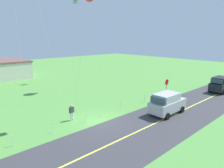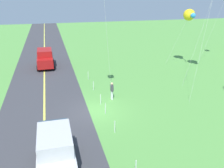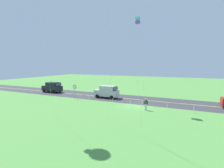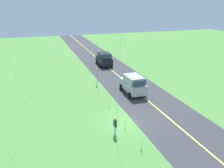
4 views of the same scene
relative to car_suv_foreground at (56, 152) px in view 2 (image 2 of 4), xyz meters
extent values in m
cube|color=#549342|center=(-6.47, 3.31, -1.20)|extent=(120.00, 120.00, 0.10)
cube|color=#38383D|center=(-6.47, -0.69, -1.15)|extent=(120.00, 7.00, 0.00)
cube|color=#E5E04C|center=(-6.47, -0.69, -1.15)|extent=(120.00, 0.16, 0.00)
cube|color=#B7B7BC|center=(0.08, 0.00, -0.26)|extent=(4.40, 1.90, 1.10)
cube|color=#B7B7BC|center=(-0.17, 0.00, 0.69)|extent=(2.73, 1.75, 0.80)
cube|color=#334756|center=(0.91, 0.00, 0.69)|extent=(0.10, 1.62, 0.64)
cube|color=#334756|center=(-1.79, 0.00, 0.69)|extent=(0.10, 1.62, 0.60)
cylinder|color=black|center=(-1.35, 0.95, -0.81)|extent=(0.68, 0.22, 0.68)
cylinder|color=black|center=(-1.35, -0.95, -0.81)|extent=(0.68, 0.22, 0.68)
cube|color=maroon|center=(-20.11, -0.49, -0.26)|extent=(4.40, 1.90, 1.10)
cube|color=maroon|center=(-20.36, -0.49, 0.69)|extent=(2.73, 1.75, 0.80)
cube|color=#334756|center=(-19.27, -0.49, 0.69)|extent=(0.10, 1.62, 0.64)
cube|color=#334756|center=(-21.98, -0.49, 0.69)|extent=(0.10, 1.62, 0.60)
cylinder|color=black|center=(-18.68, 0.46, -0.81)|extent=(0.68, 0.22, 0.68)
cylinder|color=black|center=(-18.68, -1.44, -0.81)|extent=(0.68, 0.22, 0.68)
cylinder|color=black|center=(-21.54, 0.46, -0.81)|extent=(0.68, 0.22, 0.68)
cylinder|color=black|center=(-21.54, -1.44, -0.81)|extent=(0.68, 0.22, 0.68)
cylinder|color=silver|center=(-8.45, 5.20, -0.74)|extent=(0.16, 0.16, 0.82)
cylinder|color=silver|center=(-8.27, 5.20, -0.74)|extent=(0.16, 0.16, 0.82)
cube|color=#3F3F47|center=(-8.36, 5.20, -0.05)|extent=(0.36, 0.22, 0.56)
cylinder|color=#3F3F47|center=(-8.60, 5.20, -0.10)|extent=(0.10, 0.10, 0.52)
cylinder|color=#3F3F47|center=(-8.12, 5.20, -0.10)|extent=(0.10, 0.10, 0.52)
sphere|color=#D8AD84|center=(-8.36, 5.20, 0.34)|extent=(0.22, 0.22, 0.22)
cylinder|color=silver|center=(-7.53, 4.57, 4.92)|extent=(1.69, 1.29, 12.16)
cylinder|color=silver|center=(-17.08, 16.01, 2.04)|extent=(1.01, 2.15, 6.39)
sphere|color=yellow|center=(-16.59, 17.08, 5.23)|extent=(1.40, 1.40, 1.40)
sphere|color=#2D8CE5|center=(-15.69, 17.08, 5.23)|extent=(0.60, 0.60, 0.60)
cylinder|color=silver|center=(-9.45, 14.55, 5.68)|extent=(0.80, 2.97, 13.66)
cylinder|color=silver|center=(-15.08, 20.36, 6.03)|extent=(2.14, 3.07, 14.37)
cylinder|color=silver|center=(-14.20, 4.01, -0.70)|extent=(0.05, 0.05, 0.90)
cylinder|color=silver|center=(-10.99, 4.01, -0.70)|extent=(0.05, 0.05, 0.90)
cylinder|color=silver|center=(-7.58, 4.01, -0.70)|extent=(0.05, 0.05, 0.90)
cylinder|color=silver|center=(-5.78, 4.01, -0.70)|extent=(0.05, 0.05, 0.90)
cylinder|color=silver|center=(-2.91, 4.01, -0.70)|extent=(0.05, 0.05, 0.90)
cylinder|color=silver|center=(1.37, 4.01, -0.70)|extent=(0.05, 0.05, 0.90)
camera|label=1|loc=(-18.09, -11.10, 6.75)|focal=32.76mm
camera|label=2|loc=(11.27, 0.16, 7.98)|focal=39.57mm
camera|label=3|loc=(-12.90, 26.45, 4.97)|focal=25.89mm
camera|label=4|loc=(-24.73, 10.93, 9.55)|focal=37.77mm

